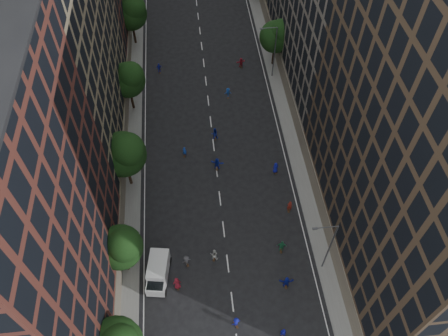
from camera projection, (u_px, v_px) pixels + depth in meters
name	position (u px, v px, depth m)	size (l,w,h in m)	color
ground	(208.00, 103.00, 65.96)	(240.00, 240.00, 0.00)	black
sidewalk_left	(130.00, 75.00, 69.72)	(4.00, 105.00, 0.15)	slate
sidewalk_right	(278.00, 65.00, 71.27)	(4.00, 105.00, 0.15)	slate
bldg_left_b	(37.00, 34.00, 48.28)	(14.00, 26.00, 34.00)	#877758
bldg_right_a	(445.00, 134.00, 37.70)	(14.00, 30.00, 36.00)	#463525
tree_left_1	(121.00, 247.00, 44.88)	(4.80, 4.80, 8.21)	black
tree_left_2	(124.00, 153.00, 51.58)	(5.60, 5.60, 9.45)	black
tree_left_3	(128.00, 79.00, 60.58)	(5.00, 5.00, 8.58)	black
tree_left_4	(131.00, 12.00, 70.14)	(5.40, 5.40, 9.08)	black
tree_right_a	(277.00, 35.00, 67.06)	(5.00, 5.00, 8.39)	black
streetlamp_near	(328.00, 245.00, 45.42)	(2.64, 0.22, 9.06)	#595B60
streetlamp_far	(273.00, 50.00, 65.62)	(2.64, 0.22, 9.06)	#595B60
cargo_van	(158.00, 272.00, 47.71)	(2.93, 4.99, 2.51)	silver
skater_1	(283.00, 333.00, 44.17)	(0.61, 0.40, 1.67)	#13149C
skater_3	(236.00, 322.00, 44.88)	(0.97, 0.56, 1.50)	#121698
skater_5	(286.00, 282.00, 47.44)	(1.63, 0.52, 1.76)	#111B91
skater_6	(177.00, 283.00, 47.27)	(0.93, 0.61, 1.91)	maroon
skater_7	(289.00, 206.00, 53.47)	(0.65, 0.43, 1.78)	maroon
skater_8	(214.00, 255.00, 49.42)	(0.89, 0.69, 1.83)	#BCBCB7
skater_9	(186.00, 261.00, 49.09)	(1.03, 0.59, 1.60)	#424147
skater_10	(282.00, 246.00, 50.01)	(1.13, 0.47, 1.93)	#206C42
skater_11	(217.00, 164.00, 57.48)	(1.76, 0.56, 1.89)	#122299
skater_12	(275.00, 168.00, 57.19)	(0.83, 0.54, 1.70)	#121696
skater_13	(185.00, 152.00, 58.98)	(0.57, 0.38, 1.58)	#153CAB
skater_14	(215.00, 134.00, 60.79)	(0.92, 0.72, 1.90)	#1325A2
skater_15	(228.00, 93.00, 66.13)	(1.04, 0.60, 1.61)	#1441A4
skater_16	(159.00, 68.00, 69.68)	(0.96, 0.40, 1.64)	#151DAA
skater_17	(241.00, 63.00, 70.52)	(1.52, 0.48, 1.64)	#AB1C30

